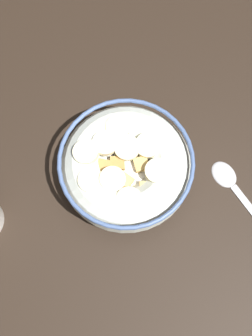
% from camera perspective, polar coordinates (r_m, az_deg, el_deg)
% --- Properties ---
extents(ground_plane, '(1.05, 1.05, 0.02)m').
position_cam_1_polar(ground_plane, '(0.60, -0.00, -1.13)').
color(ground_plane, black).
extents(cereal_bowl, '(0.19, 0.19, 0.07)m').
position_cam_1_polar(cereal_bowl, '(0.55, -0.06, 0.17)').
color(cereal_bowl, beige).
rests_on(cereal_bowl, ground_plane).
extents(spoon, '(0.04, 0.17, 0.01)m').
position_cam_1_polar(spoon, '(0.60, 15.38, -2.61)').
color(spoon, '#B7B7BC').
rests_on(spoon, ground_plane).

